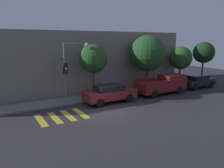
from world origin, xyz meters
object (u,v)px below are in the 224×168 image
Objects in this scene: sedan_near_corner at (110,93)px; pickup_truck at (163,84)px; sedan_middle at (197,81)px; tree_far_end at (180,58)px; traffic_light_pole at (70,64)px; tree_midblock at (148,54)px; tree_behind_truck at (204,53)px; tree_near_corner at (93,59)px.

pickup_truck is (6.14, -0.00, 0.13)m from sedan_near_corner.
sedan_near_corner is 11.36m from sedan_middle.
tree_far_end is at bearing 112.44° from sedan_middle.
traffic_light_pole is 0.96× the size of pickup_truck.
tree_midblock is at bearing 161.42° from sedan_middle.
traffic_light_pole is at bearing -177.88° from tree_behind_truck.
sedan_near_corner is 0.92× the size of tree_near_corner.
sedan_middle is 0.85× the size of tree_behind_truck.
tree_midblock reaches higher than tree_behind_truck.
tree_far_end is (4.42, 1.92, 2.30)m from pickup_truck.
tree_midblock is 1.14× the size of tree_behind_truck.
tree_behind_truck reaches higher than sedan_near_corner.
tree_midblock reaches higher than pickup_truck.
pickup_truck is at bearing -7.94° from traffic_light_pole.
traffic_light_pole reaches higher than tree_behind_truck.
pickup_truck is at bearing -75.42° from tree_midblock.
tree_far_end is at bearing 180.00° from tree_behind_truck.
sedan_middle is at bearing -0.00° from sedan_near_corner.
tree_behind_truck reaches higher than sedan_middle.
tree_behind_truck is at bearing 12.74° from pickup_truck.
sedan_near_corner is 6.71m from tree_midblock.
sedan_near_corner is (2.95, -1.27, -2.58)m from traffic_light_pole.
sedan_near_corner is at bearing -169.70° from tree_far_end.
tree_far_end is at bearing 0.00° from tree_near_corner.
tree_midblock is at bearing 4.33° from traffic_light_pole.
tree_near_corner is (2.36, 0.65, 0.22)m from traffic_light_pole.
sedan_middle is 0.74× the size of tree_midblock.
tree_midblock is at bearing 180.00° from tree_behind_truck.
tree_midblock is (5.64, 1.92, 3.09)m from sedan_near_corner.
tree_midblock is (-0.50, 1.92, 2.96)m from pickup_truck.
tree_near_corner is 0.97× the size of tree_behind_truck.
traffic_light_pole reaches higher than tree_far_end.
pickup_truck is at bearing -167.26° from tree_behind_truck.
pickup_truck is 0.92× the size of tree_midblock.
tree_near_corner is 11.16m from tree_far_end.
tree_midblock is 1.26× the size of tree_far_end.
traffic_light_pole is 1.04× the size of tree_near_corner.
sedan_middle is (14.31, -1.27, -2.61)m from traffic_light_pole.
tree_near_corner is at bearing 170.87° from sedan_middle.
pickup_truck is at bearing 180.00° from sedan_middle.
tree_midblock is 4.96m from tree_far_end.
tree_near_corner is (-0.59, 1.92, 2.80)m from sedan_near_corner.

